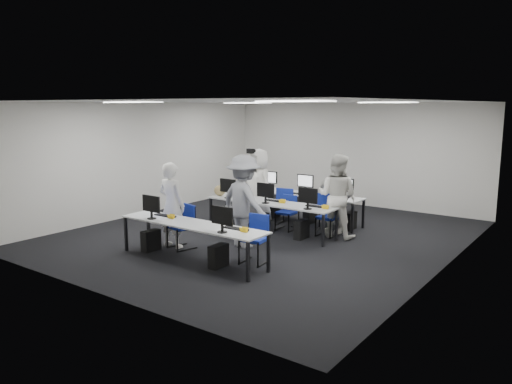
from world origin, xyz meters
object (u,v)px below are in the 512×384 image
Objects in this scene: chair_0 at (182,235)px; desk_front at (192,226)px; student_1 at (337,196)px; student_3 at (334,197)px; chair_1 at (255,248)px; chair_2 at (245,211)px; chair_6 at (287,213)px; student_0 at (172,205)px; chair_7 at (326,219)px; desk_mid at (270,204)px; chair_3 at (286,219)px; chair_4 at (328,224)px; chair_5 at (250,210)px; photographer at (244,201)px; student_2 at (258,186)px.

desk_front is at bearing -19.04° from chair_0.
student_1 is 0.37m from student_3.
chair_1 is 2.70m from student_1.
chair_2 is 0.87× the size of chair_6.
student_0 reaches higher than student_3.
student_3 is (1.19, 3.49, 0.17)m from desk_front.
chair_7 is 3.69m from student_0.
desk_mid is 2.29m from chair_1.
chair_1 is at bearing -72.98° from chair_3.
chair_3 is 0.46× the size of student_0.
chair_7 is at bearing 74.62° from chair_0.
desk_mid is at bearing 90.00° from desk_front.
chair_4 reaches higher than desk_mid.
desk_mid is at bearing -155.12° from chair_7.
chair_3 is 0.44× the size of student_1.
desk_front is 3.55× the size of chair_1.
chair_4 is at bearing 78.67° from chair_1.
chair_2 is 0.88× the size of chair_7.
chair_4 is 3.53m from student_0.
chair_1 reaches higher than chair_3.
desk_mid is 1.41m from chair_5.
chair_6 is (1.09, 0.30, 0.04)m from chair_2.
chair_4 is (0.18, 2.55, -0.02)m from chair_1.
chair_5 reaches higher than desk_front.
desk_front is at bearing -90.00° from desk_mid.
photographer is (0.95, 0.86, 0.68)m from chair_0.
chair_5 is at bearing 166.72° from chair_7.
chair_6 is 0.50× the size of student_2.
student_1 is at bearing -23.89° from chair_6.
student_1 is 2.20m from student_2.
student_3 reaches higher than chair_1.
chair_4 is (1.06, 0.07, 0.01)m from chair_3.
chair_0 reaches higher than chair_2.
student_2 reaches higher than student_1.
student_1 is at bearing 66.39° from desk_front.
student_0 reaches higher than chair_7.
chair_0 reaches higher than desk_front.
student_1 is at bearing -111.14° from photographer.
chair_3 is 0.88× the size of chair_7.
chair_6 is at bearing 22.48° from chair_2.
chair_0 is at bearing 146.74° from desk_front.
chair_0 is 2.79m from chair_2.
photographer is (-1.01, -1.79, 0.70)m from chair_4.
chair_1 is 2.95m from student_3.
chair_0 is (-0.75, 0.49, -0.40)m from desk_front.
chair_0 is at bearing -73.52° from chair_2.
student_1 reaches higher than chair_0.
chair_4 is at bearing -84.55° from student_3.
chair_0 is 3.61m from student_3.
chair_4 is 0.90× the size of chair_6.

